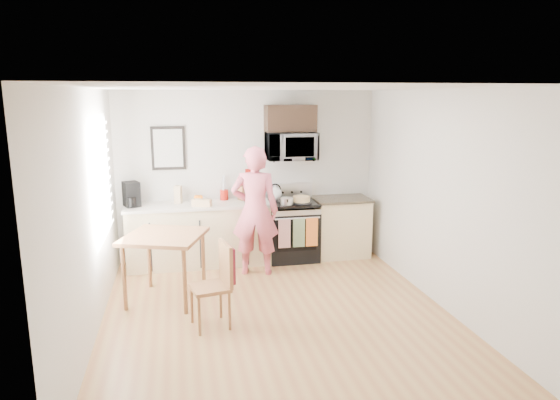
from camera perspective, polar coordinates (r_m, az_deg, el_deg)
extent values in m
plane|color=#9E663D|center=(6.00, -0.27, -12.99)|extent=(4.60, 4.60, 0.00)
cube|color=beige|center=(7.81, -3.65, 2.85)|extent=(4.00, 0.04, 2.60)
cube|color=beige|center=(3.44, 7.47, -9.02)|extent=(4.00, 0.04, 2.60)
cube|color=beige|center=(5.55, -20.98, -1.65)|extent=(0.04, 4.60, 2.60)
cube|color=beige|center=(6.28, 17.91, 0.07)|extent=(0.04, 4.60, 2.60)
cube|color=white|center=(5.44, -0.29, 12.70)|extent=(4.00, 4.60, 0.04)
cube|color=white|center=(6.27, -19.85, 2.26)|extent=(0.02, 1.40, 1.50)
cube|color=white|center=(6.27, -19.76, 2.26)|extent=(0.01, 1.30, 1.40)
cube|color=#CFB185|center=(7.63, -9.22, -4.04)|extent=(2.10, 0.60, 0.90)
cube|color=beige|center=(7.51, -9.33, -0.59)|extent=(2.14, 0.64, 0.04)
cube|color=#CFB185|center=(8.02, 6.92, -3.17)|extent=(0.84, 0.60, 0.90)
cube|color=black|center=(7.92, 7.00, 0.12)|extent=(0.88, 0.64, 0.04)
cube|color=black|center=(7.80, 1.38, -4.00)|extent=(0.76, 0.65, 0.77)
cube|color=black|center=(7.49, 1.93, -4.18)|extent=(0.61, 0.02, 0.45)
cube|color=silver|center=(7.41, 1.94, -1.72)|extent=(0.74, 0.02, 0.14)
cylinder|color=silver|center=(7.37, 2.02, -2.11)|extent=(0.68, 0.02, 0.02)
cube|color=black|center=(7.68, 1.39, -0.32)|extent=(0.76, 0.65, 0.04)
cube|color=silver|center=(7.91, 0.95, 1.09)|extent=(0.76, 0.08, 0.24)
cube|color=beige|center=(7.38, 0.51, -3.85)|extent=(0.18, 0.02, 0.44)
cube|color=#61764F|center=(7.43, 2.17, -3.76)|extent=(0.18, 0.02, 0.44)
cube|color=#D2561F|center=(7.48, 3.66, -3.67)|extent=(0.18, 0.02, 0.44)
imported|color=silver|center=(7.65, 1.25, 6.16)|extent=(0.76, 0.51, 0.42)
cube|color=black|center=(7.66, 1.18, 9.32)|extent=(0.76, 0.35, 0.40)
cube|color=black|center=(7.65, -12.65, 5.81)|extent=(0.50, 0.03, 0.65)
cube|color=#AAAFA5|center=(7.63, -12.65, 5.79)|extent=(0.42, 0.01, 0.56)
cube|color=#A4170E|center=(7.80, -3.27, 2.85)|extent=(0.20, 0.02, 0.20)
imported|color=#C03550|center=(7.05, -2.88, -1.26)|extent=(0.75, 0.58, 1.84)
cube|color=brown|center=(6.30, -13.11, -4.07)|extent=(0.90, 0.90, 0.05)
cylinder|color=brown|center=(6.25, -17.38, -8.52)|extent=(0.05, 0.05, 0.80)
cylinder|color=brown|center=(5.98, -10.83, -9.13)|extent=(0.05, 0.05, 0.80)
cylinder|color=brown|center=(6.89, -14.73, -6.45)|extent=(0.05, 0.05, 0.80)
cylinder|color=brown|center=(6.64, -8.75, -6.88)|extent=(0.05, 0.05, 0.80)
cube|color=brown|center=(5.60, -8.03, -9.88)|extent=(0.47, 0.47, 0.04)
cube|color=brown|center=(5.56, -6.22, -7.26)|extent=(0.12, 0.40, 0.48)
cube|color=#550E1C|center=(5.57, -5.98, -7.13)|extent=(0.13, 0.36, 0.40)
cylinder|color=brown|center=(5.51, -9.20, -13.01)|extent=(0.03, 0.03, 0.44)
cylinder|color=brown|center=(5.59, -5.77, -12.53)|extent=(0.03, 0.03, 0.44)
cylinder|color=brown|center=(5.81, -10.05, -11.69)|extent=(0.03, 0.03, 0.44)
cylinder|color=brown|center=(5.89, -6.80, -11.26)|extent=(0.03, 0.03, 0.44)
cube|color=brown|center=(7.69, -4.31, 0.81)|extent=(0.15, 0.17, 0.22)
cylinder|color=#A4170E|center=(7.73, -6.40, 0.60)|extent=(0.13, 0.13, 0.16)
imported|color=white|center=(7.69, -9.20, 0.04)|extent=(0.20, 0.20, 0.05)
cube|color=tan|center=(7.59, -11.57, 0.62)|extent=(0.13, 0.13, 0.26)
cube|color=black|center=(7.53, -16.62, 0.65)|extent=(0.28, 0.30, 0.36)
cylinder|color=black|center=(7.44, -16.64, -0.20)|extent=(0.13, 0.13, 0.13)
cube|color=tan|center=(7.34, -8.92, -0.31)|extent=(0.30, 0.21, 0.10)
cylinder|color=black|center=(7.56, 2.47, -0.27)|extent=(0.31, 0.31, 0.02)
cylinder|color=tan|center=(7.55, 2.48, 0.13)|extent=(0.25, 0.25, 0.08)
sphere|color=white|center=(7.69, -0.57, 0.71)|extent=(0.21, 0.21, 0.21)
cone|color=white|center=(7.67, -0.57, 1.53)|extent=(0.07, 0.07, 0.07)
torus|color=black|center=(7.68, -0.57, 1.20)|extent=(0.19, 0.02, 0.19)
cylinder|color=silver|center=(7.44, 0.81, -0.12)|extent=(0.20, 0.20, 0.10)
cylinder|color=black|center=(7.29, 0.85, -0.06)|extent=(0.05, 0.18, 0.02)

